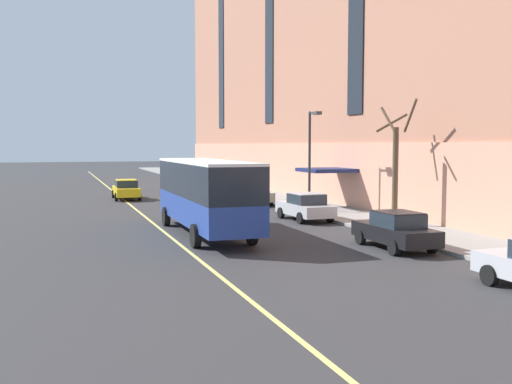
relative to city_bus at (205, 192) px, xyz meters
The scene contains 12 objects.
ground_plane 2.31m from the city_bus, 29.34° to the right, with size 260.00×260.00×0.00m, color #303033.
sidewalk 10.34m from the city_bus, 14.16° to the left, with size 4.25×160.00×0.15m, color gray.
city_bus is the anchor object (origin of this frame).
parked_car_silver_2 21.26m from the city_bus, 71.84° to the left, with size 2.02×4.41×1.56m.
parked_car_silver_3 7.64m from the city_bus, 28.08° to the left, with size 2.13×4.40×1.56m.
parked_car_champagne_4 14.89m from the city_bus, 63.30° to the left, with size 2.05×4.76×1.56m.
parked_car_red_5 29.68m from the city_bus, 77.17° to the left, with size 1.97×4.47×1.56m.
parked_car_black_6 9.06m from the city_bus, 43.76° to the right, with size 1.95×4.42×1.56m.
taxi_cab 20.28m from the city_bus, 94.15° to the left, with size 2.03×4.79×1.56m.
street_tree_mid_block 9.98m from the city_bus, ahead, with size 1.69×2.01×6.43m.
street_lamp 10.77m from the city_bus, 38.24° to the left, with size 0.36×1.48×6.17m.
lane_centerline 3.64m from the city_bus, 124.40° to the left, with size 0.16×140.00×0.01m, color #E0D66B.
Camera 1 is at (-7.60, -26.90, 4.26)m, focal length 42.00 mm.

